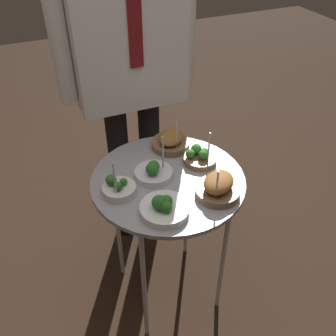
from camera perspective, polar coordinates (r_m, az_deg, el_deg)
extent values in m
plane|color=black|center=(2.01, 0.00, -17.71)|extent=(8.00, 8.00, 0.00)
cylinder|color=#939399|center=(1.47, 0.00, -1.81)|extent=(0.61, 0.61, 0.02)
cylinder|color=#B7B7BC|center=(1.68, 8.40, -13.45)|extent=(0.02, 0.02, 0.71)
cylinder|color=#B7B7BC|center=(1.58, -3.65, -17.63)|extent=(0.02, 0.02, 0.71)
cylinder|color=#B7B7BC|center=(1.89, 2.92, -5.60)|extent=(0.02, 0.02, 0.71)
cylinder|color=#B7B7BC|center=(1.80, -7.69, -8.69)|extent=(0.02, 0.02, 0.71)
cylinder|color=brown|center=(1.54, 4.89, 1.31)|extent=(0.14, 0.14, 0.03)
sphere|color=#387F2D|center=(1.54, 5.59, 2.49)|extent=(0.03, 0.03, 0.03)
sphere|color=#387F2D|center=(1.54, 4.33, 2.92)|extent=(0.04, 0.04, 0.04)
sphere|color=#387F2D|center=(1.52, 3.39, 2.18)|extent=(0.04, 0.04, 0.04)
sphere|color=#387F2D|center=(1.51, 5.40, 2.00)|extent=(0.04, 0.04, 0.04)
cylinder|color=silver|center=(1.49, 6.23, 2.82)|extent=(0.01, 0.01, 0.16)
cylinder|color=brown|center=(1.39, 7.56, -3.54)|extent=(0.17, 0.17, 0.03)
ellipsoid|color=#93602D|center=(1.37, 7.71, -2.17)|extent=(0.17, 0.17, 0.06)
cylinder|color=silver|center=(1.32, 7.43, -2.94)|extent=(0.01, 0.01, 0.14)
cylinder|color=silver|center=(1.47, -2.21, -0.87)|extent=(0.15, 0.15, 0.03)
sphere|color=#2D7028|center=(1.44, -2.22, 0.27)|extent=(0.05, 0.05, 0.05)
sphere|color=#2D7028|center=(1.45, -2.32, 0.18)|extent=(0.04, 0.04, 0.04)
sphere|color=#2D7028|center=(1.43, -2.39, -0.16)|extent=(0.05, 0.05, 0.05)
cylinder|color=silver|center=(1.43, -0.77, 1.91)|extent=(0.01, 0.01, 0.17)
cylinder|color=white|center=(1.31, -0.52, -6.30)|extent=(0.18, 0.18, 0.03)
sphere|color=#2D7028|center=(1.29, -0.27, -5.09)|extent=(0.05, 0.05, 0.05)
sphere|color=#2D7028|center=(1.30, -0.65, -5.05)|extent=(0.04, 0.04, 0.04)
sphere|color=#2D7028|center=(1.28, -1.36, -5.28)|extent=(0.05, 0.05, 0.05)
sphere|color=#2D7028|center=(1.27, -0.32, -5.93)|extent=(0.04, 0.04, 0.04)
cylinder|color=silver|center=(1.40, -7.43, -3.28)|extent=(0.13, 0.13, 0.03)
sphere|color=#2D7028|center=(1.39, -6.78, -2.10)|extent=(0.03, 0.03, 0.03)
sphere|color=#2D7028|center=(1.39, -8.67, -1.79)|extent=(0.04, 0.04, 0.04)
sphere|color=#2D7028|center=(1.37, -7.64, -2.78)|extent=(0.03, 0.03, 0.03)
cylinder|color=silver|center=(1.33, -8.10, -2.02)|extent=(0.01, 0.01, 0.16)
cylinder|color=brown|center=(1.62, 0.40, 3.66)|extent=(0.16, 0.16, 0.03)
ellipsoid|color=#93602D|center=(1.60, 0.41, 4.73)|extent=(0.16, 0.17, 0.04)
cylinder|color=silver|center=(1.56, 1.27, 4.68)|extent=(0.01, 0.01, 0.15)
cylinder|color=black|center=(1.98, -7.20, -0.95)|extent=(0.11, 0.11, 0.84)
cylinder|color=black|center=(2.02, -2.72, 0.21)|extent=(0.11, 0.11, 0.84)
cube|color=white|center=(1.65, -6.38, 20.15)|extent=(0.47, 0.23, 0.63)
cube|color=maroon|center=(1.52, -5.11, 21.67)|extent=(0.06, 0.01, 0.38)
cylinder|color=white|center=(1.58, -16.50, 19.17)|extent=(0.08, 0.08, 0.58)
cylinder|color=white|center=(1.74, 2.90, 22.13)|extent=(0.08, 0.08, 0.58)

